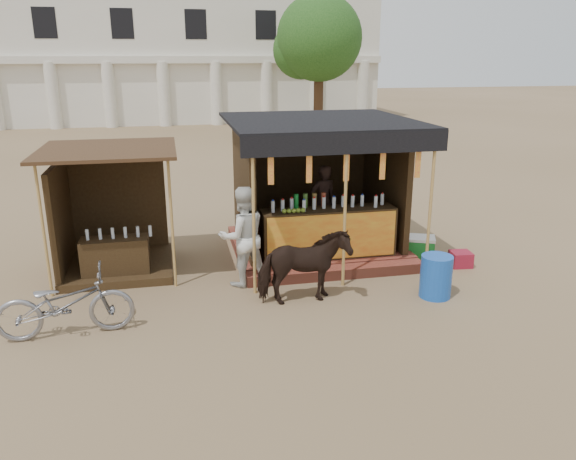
# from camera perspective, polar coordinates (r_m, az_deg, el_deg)

# --- Properties ---
(ground) EXTENTS (120.00, 120.00, 0.00)m
(ground) POSITION_cam_1_polar(r_m,az_deg,el_deg) (8.63, 2.25, -10.13)
(ground) COLOR #846B4C
(ground) RESTS_ON ground
(main_stall) EXTENTS (3.60, 3.61, 2.78)m
(main_stall) POSITION_cam_1_polar(r_m,az_deg,el_deg) (11.54, 3.08, 2.50)
(main_stall) COLOR brown
(main_stall) RESTS_ON ground
(secondary_stall) EXTENTS (2.40, 2.40, 2.38)m
(secondary_stall) POSITION_cam_1_polar(r_m,az_deg,el_deg) (11.17, -17.94, 0.22)
(secondary_stall) COLOR #362613
(secondary_stall) RESTS_ON ground
(cow) EXTENTS (1.54, 0.78, 1.27)m
(cow) POSITION_cam_1_polar(r_m,az_deg,el_deg) (9.27, 1.60, -3.82)
(cow) COLOR black
(cow) RESTS_ON ground
(motorbike) EXTENTS (1.98, 0.81, 1.02)m
(motorbike) POSITION_cam_1_polar(r_m,az_deg,el_deg) (8.88, -21.70, -6.96)
(motorbike) COLOR gray
(motorbike) RESTS_ON ground
(bystander) EXTENTS (1.00, 0.84, 1.81)m
(bystander) POSITION_cam_1_polar(r_m,az_deg,el_deg) (9.97, -4.63, -0.66)
(bystander) COLOR silver
(bystander) RESTS_ON ground
(blue_barrel) EXTENTS (0.56, 0.56, 0.74)m
(blue_barrel) POSITION_cam_1_polar(r_m,az_deg,el_deg) (9.93, 14.79, -4.58)
(blue_barrel) COLOR #174FB3
(blue_barrel) RESTS_ON ground
(red_crate) EXTENTS (0.42, 0.41, 0.29)m
(red_crate) POSITION_cam_1_polar(r_m,az_deg,el_deg) (11.54, 17.13, -2.83)
(red_crate) COLOR maroon
(red_crate) RESTS_ON ground
(cooler) EXTENTS (0.76, 0.65, 0.46)m
(cooler) POSITION_cam_1_polar(r_m,az_deg,el_deg) (11.74, 13.09, -1.72)
(cooler) COLOR #1A7527
(cooler) RESTS_ON ground
(background_building) EXTENTS (26.00, 7.45, 8.18)m
(background_building) POSITION_cam_1_polar(r_m,az_deg,el_deg) (37.35, -12.73, 17.01)
(background_building) COLOR silver
(background_building) RESTS_ON ground
(tree) EXTENTS (4.50, 4.40, 7.00)m
(tree) POSITION_cam_1_polar(r_m,az_deg,el_deg) (30.55, 2.76, 18.61)
(tree) COLOR #382314
(tree) RESTS_ON ground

